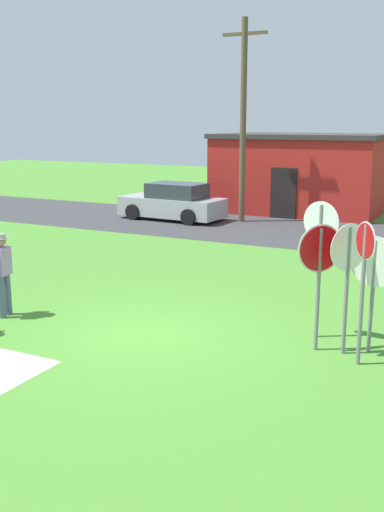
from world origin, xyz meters
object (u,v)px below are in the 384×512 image
Objects in this scene: person_in_blue at (3,270)px; parked_car_on_street at (173,203)px; stop_sign_leaning_right at (348,265)px; stop_sign_rear_right at (363,272)px; stop_sign_rear_left at (319,264)px; stop_sign_leaning_left at (374,274)px; utility_pole at (243,118)px; stop_sign_far_back at (320,246)px.

parked_car_on_street is at bearing 102.97° from person_in_blue.
stop_sign_rear_right is (0.33, -0.37, 0.01)m from stop_sign_leaning_right.
stop_sign_rear_right reaches higher than stop_sign_leaning_right.
stop_sign_rear_left is 1.10× the size of stop_sign_leaning_left.
parked_car_on_street is 1.83× the size of stop_sign_rear_right.
utility_pole is at bearing 117.56° from stop_sign_rear_left.
utility_pole is 14.90m from stop_sign_rear_right.
utility_pole is at bearing 121.32° from stop_sign_leaning_left.
stop_sign_leaning_right is at bearing -60.67° from utility_pole.
stop_sign_leaning_left is at bearing 11.24° from person_in_blue.
stop_sign_leaning_right reaches higher than parked_car_on_street.
stop_sign_rear_right is at bearing -21.69° from stop_sign_rear_left.
stop_sign_far_back is (-0.65, 0.61, 0.16)m from stop_sign_leaning_right.
stop_sign_leaning_left is at bearing 85.76° from stop_sign_rear_right.
stop_sign_leaning_right is at bearing -140.49° from stop_sign_leaning_left.
stop_sign_leaning_right is 1.32× the size of person_in_blue.
parked_car_on_street is 1.95× the size of stop_sign_rear_left.
utility_pole is 14.25m from stop_sign_rear_left.
stop_sign_rear_left is (6.49, -12.43, -2.53)m from utility_pole.
stop_sign_leaning_right is 0.50m from stop_sign_rear_right.
utility_pole reaches higher than stop_sign_leaning_left.
stop_sign_far_back is (6.31, -11.77, -2.35)m from utility_pole.
stop_sign_rear_right is at bearing -94.24° from stop_sign_leaning_left.
stop_sign_far_back reaches higher than stop_sign_rear_left.
stop_sign_far_back is (9.00, -10.95, 1.05)m from parked_car_on_street.
person_in_blue is (-6.09, -1.70, -0.76)m from stop_sign_far_back.
stop_sign_leaning_right is at bearing -50.14° from parked_car_on_street.
stop_sign_leaning_right is 1.02× the size of stop_sign_rear_left.
stop_sign_leaning_left is (1.03, -0.29, -0.33)m from stop_sign_far_back.
stop_sign_rear_left is 0.94× the size of stop_sign_rear_right.
utility_pole is at bearing 119.76° from stop_sign_rear_right.
stop_sign_leaning_right is 0.95× the size of stop_sign_rear_right.
person_in_blue is at bearing -170.51° from stop_sign_rear_left.
person_in_blue is at bearing -168.76° from stop_sign_leaning_left.
utility_pole is 13.83m from person_in_blue.
stop_sign_far_back is at bearing 164.29° from stop_sign_leaning_left.
person_in_blue is (-6.26, -1.05, -0.57)m from stop_sign_rear_left.
stop_sign_far_back is at bearing 105.01° from stop_sign_rear_left.
utility_pole is at bearing 119.33° from stop_sign_leaning_right.
stop_sign_rear_right is 1.38× the size of person_in_blue.
stop_sign_rear_right is at bearing 5.88° from person_in_blue.
stop_sign_rear_right is (0.98, -0.98, -0.15)m from stop_sign_far_back.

